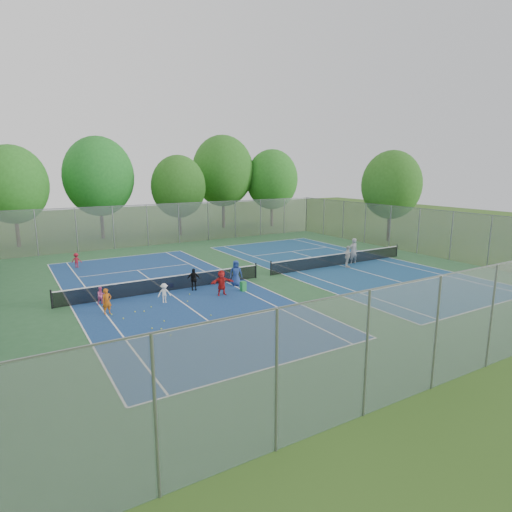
% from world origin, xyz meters
% --- Properties ---
extents(ground, '(120.00, 120.00, 0.00)m').
position_xyz_m(ground, '(0.00, 0.00, 0.00)').
color(ground, '#32571B').
rests_on(ground, ground).
extents(court_pad, '(32.00, 32.00, 0.01)m').
position_xyz_m(court_pad, '(0.00, 0.00, 0.01)').
color(court_pad, '#2B5C33').
rests_on(court_pad, ground).
extents(court_left, '(10.97, 23.77, 0.01)m').
position_xyz_m(court_left, '(-7.00, 0.00, 0.02)').
color(court_left, navy).
rests_on(court_left, court_pad).
extents(court_right, '(10.97, 23.77, 0.01)m').
position_xyz_m(court_right, '(7.00, 0.00, 0.02)').
color(court_right, navy).
rests_on(court_right, court_pad).
extents(net_left, '(12.87, 0.10, 0.91)m').
position_xyz_m(net_left, '(-7.00, 0.00, 0.46)').
color(net_left, black).
rests_on(net_left, ground).
extents(net_right, '(12.87, 0.10, 0.91)m').
position_xyz_m(net_right, '(7.00, 0.00, 0.46)').
color(net_right, black).
rests_on(net_right, ground).
extents(fence_north, '(32.00, 0.10, 4.00)m').
position_xyz_m(fence_north, '(0.00, 16.00, 2.00)').
color(fence_north, gray).
rests_on(fence_north, ground).
extents(fence_south, '(32.00, 0.10, 4.00)m').
position_xyz_m(fence_south, '(0.00, -16.00, 2.00)').
color(fence_south, gray).
rests_on(fence_south, ground).
extents(fence_east, '(0.10, 32.00, 4.00)m').
position_xyz_m(fence_east, '(16.00, 0.00, 2.00)').
color(fence_east, gray).
rests_on(fence_east, ground).
extents(tree_nw, '(6.40, 6.40, 9.58)m').
position_xyz_m(tree_nw, '(-14.00, 22.00, 5.89)').
color(tree_nw, '#443326').
rests_on(tree_nw, ground).
extents(tree_nl, '(7.20, 7.20, 10.69)m').
position_xyz_m(tree_nl, '(-6.00, 23.00, 6.54)').
color(tree_nl, '#443326').
rests_on(tree_nl, ground).
extents(tree_nc, '(6.00, 6.00, 8.85)m').
position_xyz_m(tree_nc, '(2.00, 21.00, 5.39)').
color(tree_nc, '#443326').
rests_on(tree_nc, ground).
extents(tree_nr, '(7.60, 7.60, 11.42)m').
position_xyz_m(tree_nr, '(9.00, 24.00, 7.04)').
color(tree_nr, '#443326').
rests_on(tree_nr, ground).
extents(tree_ne, '(6.60, 6.60, 9.77)m').
position_xyz_m(tree_ne, '(15.00, 22.00, 5.97)').
color(tree_ne, '#443326').
rests_on(tree_ne, ground).
extents(tree_side_e, '(6.00, 6.00, 9.20)m').
position_xyz_m(tree_side_e, '(19.00, 6.00, 5.74)').
color(tree_side_e, '#443326').
rests_on(tree_side_e, ground).
extents(ball_crate, '(0.39, 0.39, 0.26)m').
position_xyz_m(ball_crate, '(-6.51, 0.76, 0.13)').
color(ball_crate, '#1839B7').
rests_on(ball_crate, ground).
extents(ball_hopper, '(0.33, 0.33, 0.60)m').
position_xyz_m(ball_hopper, '(-2.94, -2.36, 0.30)').
color(ball_hopper, green).
rests_on(ball_hopper, ground).
extents(student_a, '(0.54, 0.39, 1.37)m').
position_xyz_m(student_a, '(-11.02, -2.42, 0.68)').
color(student_a, '#C85D12').
rests_on(student_a, ground).
extents(student_b, '(0.56, 0.47, 1.02)m').
position_xyz_m(student_b, '(-10.95, -0.60, 0.51)').
color(student_b, '#CF5088').
rests_on(student_b, ground).
extents(student_c, '(0.79, 0.55, 1.12)m').
position_xyz_m(student_c, '(-7.85, -2.10, 0.56)').
color(student_c, white).
rests_on(student_c, ground).
extents(student_d, '(0.87, 0.57, 1.38)m').
position_xyz_m(student_d, '(-5.46, -0.60, 0.69)').
color(student_d, black).
rests_on(student_d, ground).
extents(student_e, '(0.94, 0.77, 1.65)m').
position_xyz_m(student_e, '(-2.70, -0.99, 0.83)').
color(student_e, navy).
rests_on(student_e, ground).
extents(student_f, '(1.46, 0.61, 1.53)m').
position_xyz_m(student_f, '(-4.45, -2.46, 0.77)').
color(student_f, red).
rests_on(student_f, ground).
extents(child_far_baseline, '(0.84, 0.66, 1.14)m').
position_xyz_m(child_far_baseline, '(-10.67, 9.63, 0.57)').
color(child_far_baseline, maroon).
rests_on(child_far_baseline, ground).
extents(instructor, '(0.77, 0.54, 2.03)m').
position_xyz_m(instructor, '(8.29, -0.08, 1.01)').
color(instructor, '#949497').
rests_on(instructor, ground).
extents(teen_court_b, '(1.05, 0.87, 1.67)m').
position_xyz_m(teen_court_b, '(6.97, -0.86, 0.84)').
color(teen_court_b, silver).
rests_on(teen_court_b, ground).
extents(tennis_ball_0, '(0.07, 0.07, 0.07)m').
position_xyz_m(tennis_ball_0, '(-8.78, -2.58, 0.03)').
color(tennis_ball_0, '#AAD030').
rests_on(tennis_ball_0, ground).
extents(tennis_ball_1, '(0.07, 0.07, 0.07)m').
position_xyz_m(tennis_ball_1, '(-10.53, -3.64, 0.03)').
color(tennis_ball_1, '#E0EE37').
rests_on(tennis_ball_1, ground).
extents(tennis_ball_2, '(0.07, 0.07, 0.07)m').
position_xyz_m(tennis_ball_2, '(-10.90, -2.73, 0.03)').
color(tennis_ball_2, '#DDF438').
rests_on(tennis_ball_2, ground).
extents(tennis_ball_3, '(0.07, 0.07, 0.07)m').
position_xyz_m(tennis_ball_3, '(-9.26, -6.96, 0.03)').
color(tennis_ball_3, '#AFD230').
rests_on(tennis_ball_3, ground).
extents(tennis_ball_4, '(0.07, 0.07, 0.07)m').
position_xyz_m(tennis_ball_4, '(-6.57, -5.46, 0.03)').
color(tennis_ball_4, '#A7C82E').
rests_on(tennis_ball_4, ground).
extents(tennis_ball_5, '(0.07, 0.07, 0.07)m').
position_xyz_m(tennis_ball_5, '(-9.74, -2.92, 0.03)').
color(tennis_ball_5, '#E5F438').
rests_on(tennis_ball_5, ground).
extents(tennis_ball_6, '(0.07, 0.07, 0.07)m').
position_xyz_m(tennis_ball_6, '(-6.71, -2.65, 0.03)').
color(tennis_ball_6, yellow).
rests_on(tennis_ball_6, ground).
extents(tennis_ball_7, '(0.07, 0.07, 0.07)m').
position_xyz_m(tennis_ball_7, '(-9.36, -5.98, 0.03)').
color(tennis_ball_7, '#C8E836').
rests_on(tennis_ball_7, ground).
extents(tennis_ball_8, '(0.07, 0.07, 0.07)m').
position_xyz_m(tennis_ball_8, '(-8.90, -5.04, 0.03)').
color(tennis_ball_8, '#B8DC33').
rests_on(tennis_ball_8, ground).
extents(tennis_ball_9, '(0.07, 0.07, 0.07)m').
position_xyz_m(tennis_ball_9, '(-9.32, -3.11, 0.03)').
color(tennis_ball_9, '#E4F138').
rests_on(tennis_ball_9, ground).
extents(tennis_ball_10, '(0.07, 0.07, 0.07)m').
position_xyz_m(tennis_ball_10, '(-9.72, -5.70, 0.03)').
color(tennis_ball_10, '#DDEB36').
rests_on(tennis_ball_10, ground).
extents(tennis_ball_11, '(0.07, 0.07, 0.07)m').
position_xyz_m(tennis_ball_11, '(-6.08, -1.43, 0.03)').
color(tennis_ball_11, '#CAEF37').
rests_on(tennis_ball_11, ground).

